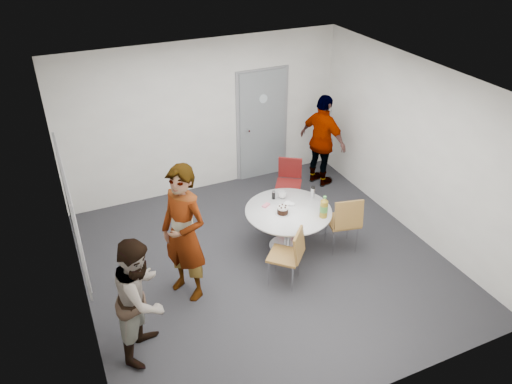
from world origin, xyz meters
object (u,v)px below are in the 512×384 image
person_left (141,297)px  table (290,215)px  door (262,125)px  chair_near_right (345,219)px  person_main (184,234)px  chair_far (289,178)px  person_right (323,141)px  whiteboard (71,210)px  chair_near_left (291,252)px

person_left → table: bearing=-33.8°
door → chair_near_right: bearing=-88.0°
person_main → person_left: bearing=-74.8°
chair_far → person_main: 2.70m
table → person_left: person_left is taller
chair_near_right → person_left: (-3.14, -0.65, 0.21)m
chair_near_right → person_right: 2.11m
table → person_right: (1.44, 1.53, 0.27)m
chair_near_right → person_right: (0.76, 1.95, 0.29)m
person_main → person_right: size_ratio=1.12×
door → chair_near_right: 2.74m
whiteboard → table: (2.97, -0.00, -0.86)m
door → chair_far: bearing=-92.3°
door → person_left: size_ratio=1.35×
chair_far → person_left: size_ratio=0.56×
chair_near_left → person_left: person_left is taller
chair_near_left → chair_near_right: (1.07, 0.32, 0.05)m
person_main → chair_near_left: bearing=43.5°
table → person_left: bearing=-156.5°
door → whiteboard: 4.25m
table → door: bearing=75.4°
door → chair_far: door is taller
whiteboard → chair_near_right: 3.78m
chair_near_right → person_main: 2.44m
chair_near_right → person_left: person_left is taller
person_main → person_left: person_main is taller
chair_near_right → person_right: person_right is taller
person_main → person_left: (-0.74, -0.74, -0.17)m
table → person_main: size_ratio=0.67×
chair_near_right → chair_far: (-0.14, 1.50, -0.04)m
person_main → whiteboard: bearing=-134.8°
chair_near_right → chair_far: bearing=107.9°
door → person_left: 4.54m
whiteboard → chair_near_right: (3.65, -0.42, -0.88)m
chair_near_left → person_right: (1.82, 2.26, 0.33)m
whiteboard → chair_near_left: bearing=-15.9°
whiteboard → person_right: size_ratio=1.10×
table → chair_near_right: 0.81m
whiteboard → door: bearing=32.7°
chair_far → person_right: size_ratio=0.51×
table → person_right: size_ratio=0.75×
whiteboard → chair_far: bearing=17.1°
table → whiteboard: bearing=179.9°
table → chair_near_right: (0.69, -0.42, -0.01)m
chair_far → door: bearing=-58.9°
whiteboard → person_left: 1.36m
chair_near_left → chair_far: chair_far is taller
chair_near_left → person_left: (-2.08, -0.33, 0.26)m
table → chair_far: 1.21m
whiteboard → person_left: size_ratio=1.21×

